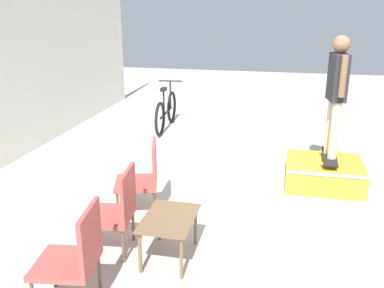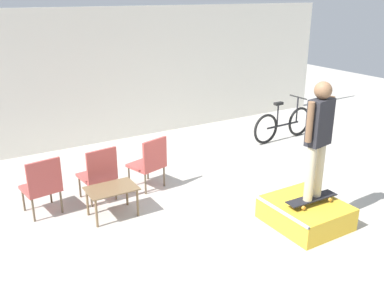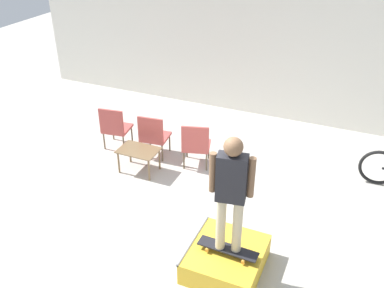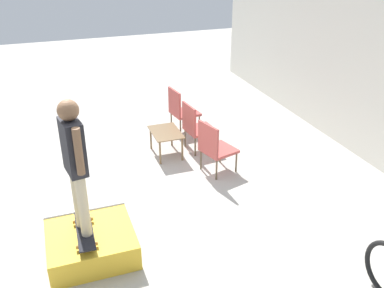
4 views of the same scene
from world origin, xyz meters
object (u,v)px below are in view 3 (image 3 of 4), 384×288
Objects in this scene: coffee_table at (139,153)px; patio_chair_right at (196,144)px; patio_chair_center at (153,135)px; patio_chair_left at (115,126)px; person_skater at (231,187)px; skate_ramp_box at (226,259)px; skateboard_on_ramp at (228,249)px.

patio_chair_right is (0.93, 0.59, 0.11)m from coffee_table.
patio_chair_center is 0.92m from patio_chair_right.
person_skater is at bearing 136.41° from patio_chair_left.
patio_chair_right is at bearing 122.02° from skate_ramp_box.
patio_chair_left reaches higher than skateboard_on_ramp.
patio_chair_right is at bearing 123.80° from skateboard_on_ramp.
coffee_table is at bearing 138.56° from patio_chair_left.
patio_chair_right reaches higher than coffee_table.
person_skater is 3.18m from coffee_table.
skate_ramp_box is at bearing -35.85° from coffee_table.
patio_chair_right is (0.92, 0.00, 0.00)m from patio_chair_center.
patio_chair_right is at bearing 112.27° from person_skater.
skateboard_on_ramp is 2.80m from patio_chair_right.
skate_ramp_box is 1.29× the size of skateboard_on_ramp.
coffee_table is 1.11m from patio_chair_right.
person_skater is at bearing -36.35° from coffee_table.
coffee_table is (-2.42, 1.78, -1.06)m from person_skater.
skateboard_on_ramp reaches higher than skate_ramp_box.
coffee_table is 0.80× the size of patio_chair_left.
patio_chair_center is at bearing -15.91° from patio_chair_right.
patio_chair_left reaches higher than coffee_table.
patio_chair_left is at bearing -6.62° from patio_chair_center.
patio_chair_left is 0.90m from patio_chair_center.
coffee_table is 1.07m from patio_chair_left.
coffee_table is 0.80× the size of patio_chair_right.
person_skater is 1.82× the size of patio_chair_center.
skate_ramp_box is at bearing 105.91° from patio_chair_right.
patio_chair_left and patio_chair_center have the same top height.
skate_ramp_box is 1.16× the size of patio_chair_center.
skateboard_on_ramp is at bearing 128.87° from patio_chair_center.
person_skater reaches higher than patio_chair_center.
patio_chair_left and patio_chair_right have the same top height.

